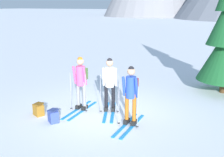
{
  "coord_description": "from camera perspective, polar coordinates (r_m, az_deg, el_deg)",
  "views": [
    {
      "loc": [
        3.86,
        -7.23,
        3.26
      ],
      "look_at": [
        0.14,
        0.2,
        1.05
      ],
      "focal_mm": 44.55,
      "sensor_mm": 36.0,
      "label": 1
    }
  ],
  "objects": [
    {
      "name": "skier_in_blue",
      "position": [
        7.61,
        3.91,
        -2.89
      ],
      "size": [
        0.61,
        1.75,
        1.68
      ],
      "color": "#1E84D1",
      "rests_on": "ground"
    },
    {
      "name": "skier_in_pink",
      "position": [
        8.76,
        -6.39,
        -0.4
      ],
      "size": [
        0.61,
        1.78,
        1.72
      ],
      "color": "#1E84D1",
      "rests_on": "ground"
    },
    {
      "name": "backpack_on_snow_front",
      "position": [
        8.77,
        -14.86,
        -6.15
      ],
      "size": [
        0.39,
        0.35,
        0.38
      ],
      "color": "#99661E",
      "rests_on": "ground"
    },
    {
      "name": "skier_in_white",
      "position": [
        8.57,
        -0.47,
        -0.68
      ],
      "size": [
        0.96,
        1.71,
        1.71
      ],
      "color": "#1E84D1",
      "rests_on": "ground"
    },
    {
      "name": "backpack_on_snow_beside",
      "position": [
        8.17,
        -11.98,
        -7.55
      ],
      "size": [
        0.4,
        0.38,
        0.38
      ],
      "color": "#384C99",
      "rests_on": "ground"
    },
    {
      "name": "ground_plane",
      "position": [
        8.82,
        -1.41,
        -6.81
      ],
      "size": [
        400.0,
        400.0,
        0.0
      ],
      "primitive_type": "plane",
      "color": "white"
    }
  ]
}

